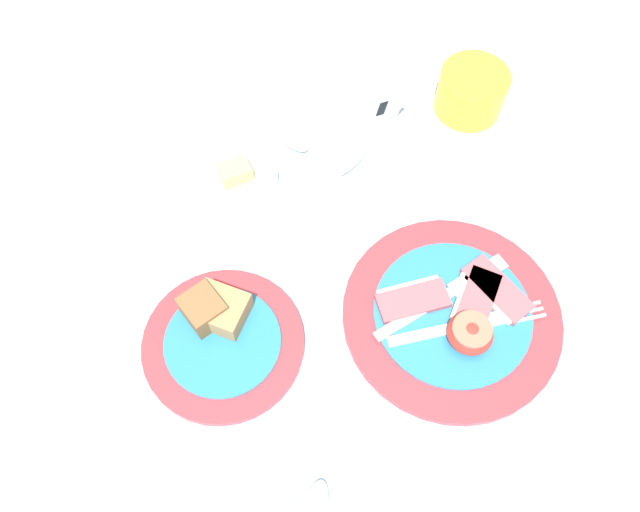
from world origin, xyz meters
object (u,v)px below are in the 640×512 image
at_px(sugar_cup, 472,91).
at_px(teaspoon_near_cup, 335,173).
at_px(number_card, 378,103).
at_px(butter_dish, 236,178).
at_px(teaspoon_stray, 320,488).
at_px(bread_plate, 221,336).
at_px(breakfast_plate, 454,315).
at_px(fork_on_cloth, 297,511).
at_px(teaspoon_by_saucer, 302,148).

height_order(sugar_cup, teaspoon_near_cup, sugar_cup).
xyz_separation_m(sugar_cup, number_card, (-0.13, 0.01, 0.00)).
xyz_separation_m(butter_dish, teaspoon_stray, (0.02, -0.40, -0.00)).
bearing_deg(teaspoon_near_cup, bread_plate, -169.41).
xyz_separation_m(breakfast_plate, fork_on_cloth, (-0.22, -0.16, -0.01)).
xyz_separation_m(breakfast_plate, teaspoon_stray, (-0.19, -0.15, -0.00)).
relative_size(butter_dish, teaspoon_stray, 0.62).
bearing_deg(butter_dish, bread_plate, -104.23).
relative_size(butter_dish, number_card, 1.50).
bearing_deg(number_card, breakfast_plate, -95.84).
distance_m(breakfast_plate, teaspoon_stray, 0.24).
distance_m(bread_plate, teaspoon_near_cup, 0.27).
xyz_separation_m(number_card, teaspoon_by_saucer, (-0.11, -0.03, -0.03)).
relative_size(breakfast_plate, teaspoon_by_saucer, 1.46).
bearing_deg(sugar_cup, butter_dish, -171.81).
xyz_separation_m(bread_plate, teaspoon_near_cup, (0.18, 0.19, -0.01)).
xyz_separation_m(teaspoon_by_saucer, fork_on_cloth, (-0.11, -0.44, -0.00)).
bearing_deg(teaspoon_stray, teaspoon_near_cup, -167.12).
bearing_deg(teaspoon_near_cup, sugar_cup, -17.35).
height_order(number_card, fork_on_cloth, number_card).
xyz_separation_m(sugar_cup, teaspoon_near_cup, (-0.21, -0.07, -0.03)).
bearing_deg(teaspoon_by_saucer, teaspoon_near_cup, -178.67).
bearing_deg(butter_dish, sugar_cup, 8.19).
relative_size(number_card, teaspoon_near_cup, 0.44).
height_order(breakfast_plate, teaspoon_by_saucer, breakfast_plate).
distance_m(breakfast_plate, butter_dish, 0.33).
bearing_deg(fork_on_cloth, teaspoon_by_saucer, -24.19).
bearing_deg(breakfast_plate, fork_on_cloth, -143.94).
relative_size(butter_dish, fork_on_cloth, 0.60).
distance_m(sugar_cup, teaspoon_by_saucer, 0.25).
bearing_deg(teaspoon_stray, breakfast_plate, 156.49).
height_order(number_card, teaspoon_near_cup, number_card).
relative_size(sugar_cup, teaspoon_by_saucer, 0.54).
distance_m(teaspoon_stray, fork_on_cloth, 0.03).
xyz_separation_m(number_card, teaspoon_near_cup, (-0.08, -0.08, -0.03)).
bearing_deg(teaspoon_by_saucer, number_card, -108.58).
relative_size(teaspoon_by_saucer, fork_on_cloth, 0.94).
relative_size(teaspoon_by_saucer, teaspoon_near_cup, 1.04).
bearing_deg(teaspoon_by_saucer, teaspoon_stray, 138.02).
bearing_deg(teaspoon_stray, teaspoon_by_saucer, -161.06).
relative_size(sugar_cup, number_card, 1.28).
distance_m(sugar_cup, teaspoon_stray, 0.55).
relative_size(bread_plate, teaspoon_near_cup, 1.10).
distance_m(butter_dish, fork_on_cloth, 0.41).
relative_size(butter_dish, teaspoon_near_cup, 0.66).
distance_m(butter_dish, number_card, 0.22).
bearing_deg(butter_dish, teaspoon_near_cup, -9.60).
bearing_deg(fork_on_cloth, bread_plate, 1.58).
relative_size(breakfast_plate, teaspoon_stray, 1.43).
relative_size(sugar_cup, butter_dish, 0.85).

